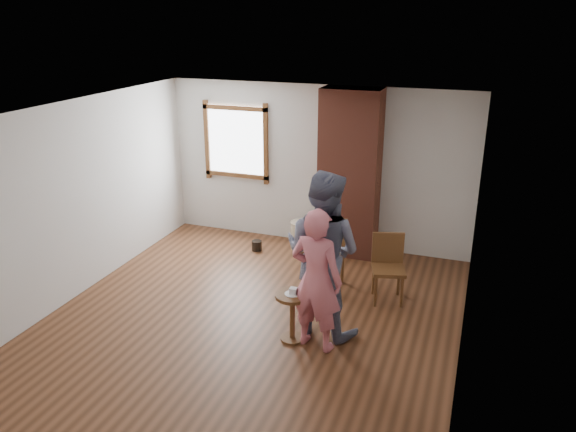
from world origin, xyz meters
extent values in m
plane|color=brown|center=(0.00, 0.00, 0.00)|extent=(5.50, 5.50, 0.00)
cube|color=silver|center=(0.00, 2.75, 1.30)|extent=(5.00, 0.04, 2.60)
cube|color=silver|center=(-2.50, 0.00, 1.30)|extent=(0.04, 5.50, 2.60)
cube|color=silver|center=(2.50, 0.00, 1.30)|extent=(0.04, 5.50, 2.60)
cube|color=white|center=(0.00, 0.00, 2.60)|extent=(5.00, 5.50, 0.04)
cube|color=brown|center=(-1.40, 2.71, 1.60)|extent=(1.14, 0.06, 1.34)
cube|color=white|center=(-1.40, 2.73, 1.60)|extent=(1.00, 0.02, 1.20)
cube|color=brown|center=(0.60, 2.50, 1.30)|extent=(0.90, 0.50, 2.60)
cylinder|color=#CBB992|center=(-0.14, 2.40, 0.23)|extent=(0.38, 0.38, 0.45)
cylinder|color=black|center=(-0.79, 2.07, 0.08)|extent=(0.21, 0.21, 0.16)
cube|color=brown|center=(0.64, 1.21, 0.49)|extent=(0.49, 0.49, 0.05)
cylinder|color=brown|center=(0.47, 1.01, 0.24)|extent=(0.04, 0.04, 0.49)
cylinder|color=brown|center=(0.84, 1.04, 0.24)|extent=(0.04, 0.04, 0.49)
cylinder|color=brown|center=(0.44, 1.38, 0.24)|extent=(0.04, 0.04, 0.49)
cylinder|color=brown|center=(0.81, 1.41, 0.24)|extent=(0.04, 0.04, 0.49)
cube|color=brown|center=(0.62, 1.41, 0.73)|extent=(0.45, 0.08, 0.49)
cube|color=brown|center=(1.50, 1.11, 0.45)|extent=(0.52, 0.52, 0.05)
cylinder|color=brown|center=(1.38, 0.90, 0.22)|extent=(0.04, 0.04, 0.45)
cylinder|color=brown|center=(1.71, 0.99, 0.22)|extent=(0.04, 0.04, 0.45)
cylinder|color=brown|center=(1.29, 1.22, 0.22)|extent=(0.04, 0.04, 0.45)
cylinder|color=brown|center=(1.61, 1.32, 0.22)|extent=(0.04, 0.04, 0.45)
cube|color=brown|center=(1.45, 1.29, 0.67)|extent=(0.41, 0.16, 0.45)
cylinder|color=brown|center=(0.62, -0.22, 0.58)|extent=(0.40, 0.40, 0.04)
cylinder|color=brown|center=(0.62, -0.22, 0.29)|extent=(0.06, 0.06, 0.54)
cylinder|color=brown|center=(0.62, -0.22, 0.01)|extent=(0.28, 0.28, 0.03)
cylinder|color=white|center=(0.62, -0.22, 0.60)|extent=(0.18, 0.18, 0.01)
cube|color=white|center=(0.63, -0.22, 0.64)|extent=(0.08, 0.07, 0.06)
imported|color=#131534|center=(0.87, 0.13, 1.00)|extent=(1.11, 0.95, 2.00)
imported|color=#D76B78|center=(0.91, -0.25, 0.84)|extent=(0.67, 0.50, 1.68)
camera|label=1|loc=(2.51, -5.63, 3.65)|focal=35.00mm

